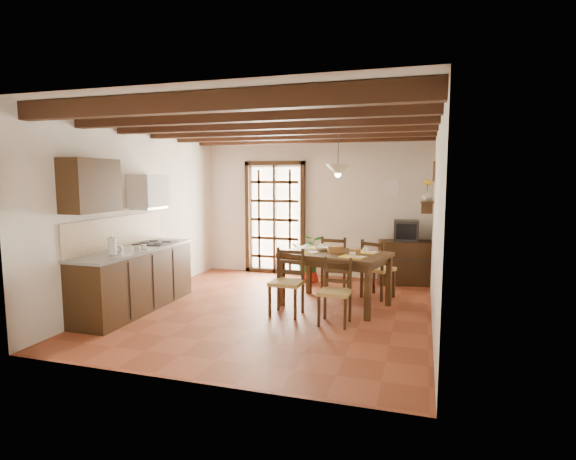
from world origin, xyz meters
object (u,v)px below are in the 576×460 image
at_px(dining_table, 336,259).
at_px(chair_near_left, 287,294).
at_px(sideboard, 405,262).
at_px(crt_tv, 406,231).
at_px(chair_far_right, 377,279).
at_px(potted_plant, 310,251).
at_px(kitchen_counter, 135,278).
at_px(chair_near_right, 335,304).
at_px(chair_far_left, 335,274).
at_px(pendant_lamp, 338,169).

relative_size(dining_table, chair_near_left, 1.82).
height_order(sideboard, crt_tv, crt_tv).
xyz_separation_m(chair_far_right, potted_plant, (-1.34, 0.81, 0.27)).
xyz_separation_m(dining_table, sideboard, (0.96, 1.77, -0.32)).
bearing_deg(dining_table, crt_tv, 76.50).
bearing_deg(kitchen_counter, chair_near_left, 10.38).
height_order(dining_table, chair_near_right, chair_near_right).
bearing_deg(crt_tv, potted_plant, -173.09).
xyz_separation_m(chair_near_left, chair_near_right, (0.74, -0.20, -0.02)).
bearing_deg(potted_plant, chair_far_left, -44.99).
height_order(chair_near_left, chair_far_left, chair_far_left).
distance_m(sideboard, potted_plant, 1.77).
xyz_separation_m(chair_far_right, pendant_lamp, (-0.57, -0.55, 1.78)).
bearing_deg(chair_far_right, potted_plant, -3.91).
bearing_deg(chair_near_right, chair_far_left, 102.52).
height_order(chair_near_left, pendant_lamp, pendant_lamp).
xyz_separation_m(kitchen_counter, dining_table, (2.79, 1.06, 0.25)).
xyz_separation_m(crt_tv, potted_plant, (-1.73, -0.30, -0.42)).
distance_m(chair_far_right, sideboard, 1.18).
xyz_separation_m(kitchen_counter, chair_near_left, (2.22, 0.41, -0.18)).
relative_size(chair_far_left, sideboard, 1.03).
distance_m(kitchen_counter, chair_near_left, 2.26).
bearing_deg(chair_far_left, chair_near_right, 102.88).
bearing_deg(sideboard, crt_tv, -101.40).
height_order(chair_far_left, potted_plant, potted_plant).
bearing_deg(dining_table, chair_near_right, -64.19).
distance_m(kitchen_counter, chair_far_right, 3.78).
bearing_deg(chair_far_left, crt_tv, -138.82).
height_order(chair_far_right, sideboard, chair_far_right).
xyz_separation_m(dining_table, chair_near_left, (-0.57, -0.65, -0.42)).
bearing_deg(pendant_lamp, chair_near_right, -80.37).
relative_size(sideboard, crt_tv, 2.10).
distance_m(chair_far_right, crt_tv, 1.36).
xyz_separation_m(chair_far_left, crt_tv, (1.12, 0.91, 0.69)).
bearing_deg(sideboard, chair_near_right, -118.32).
relative_size(chair_far_left, chair_far_right, 1.01).
xyz_separation_m(sideboard, crt_tv, (-0.00, -0.01, 0.59)).
relative_size(dining_table, sideboard, 1.83).
xyz_separation_m(chair_far_left, pendant_lamp, (0.16, -0.75, 1.77)).
bearing_deg(dining_table, chair_near_left, -116.22).
relative_size(chair_near_right, chair_far_right, 0.92).
bearing_deg(chair_near_left, crt_tv, 59.47).
xyz_separation_m(chair_near_right, crt_tv, (0.80, 2.61, 0.72)).
relative_size(chair_near_right, pendant_lamp, 1.04).
height_order(chair_near_right, crt_tv, crt_tv).
distance_m(chair_far_left, pendant_lamp, 1.93).
bearing_deg(chair_far_right, chair_near_right, 102.06).
height_order(chair_near_left, chair_far_right, chair_far_right).
height_order(dining_table, sideboard, dining_table).
xyz_separation_m(chair_near_left, chair_far_left, (0.41, 1.50, 0.01)).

